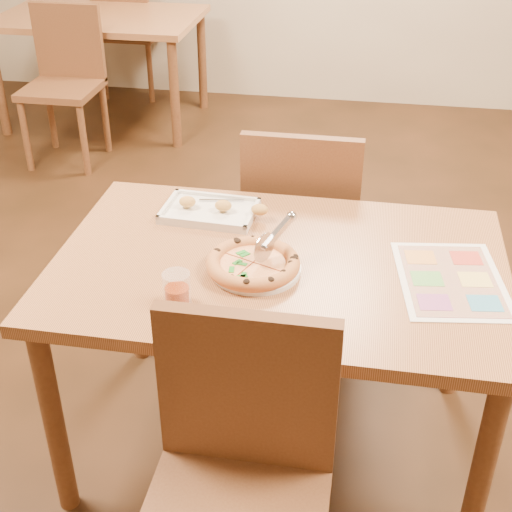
% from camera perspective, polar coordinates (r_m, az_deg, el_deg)
% --- Properties ---
extents(room, '(7.00, 7.00, 7.00)m').
position_cam_1_polar(room, '(1.80, 2.24, 16.85)').
color(room, '#371F0F').
rests_on(room, ground).
extents(dining_table, '(1.30, 0.85, 0.72)m').
position_cam_1_polar(dining_table, '(2.10, 1.84, -2.41)').
color(dining_table, '#A76D43').
rests_on(dining_table, ground).
extents(chair_near, '(0.42, 0.42, 0.47)m').
position_cam_1_polar(chair_near, '(1.69, -1.27, -15.69)').
color(chair_near, brown).
rests_on(chair_near, ground).
extents(chair_far, '(0.42, 0.42, 0.47)m').
position_cam_1_polar(chair_far, '(2.65, 3.71, 3.55)').
color(chair_far, brown).
rests_on(chair_far, ground).
extents(bg_table, '(1.30, 0.85, 0.72)m').
position_cam_1_polar(bg_table, '(5.02, -12.38, 17.38)').
color(bg_table, '#A76D43').
rests_on(bg_table, ground).
extents(bg_chair_near, '(0.42, 0.42, 0.47)m').
position_cam_1_polar(bg_chair_near, '(4.50, -15.03, 14.55)').
color(bg_chair_near, brown).
rests_on(bg_chair_near, ground).
extents(bg_chair_far, '(0.42, 0.42, 0.47)m').
position_cam_1_polar(bg_chair_far, '(5.49, -10.38, 18.03)').
color(bg_chair_far, brown).
rests_on(bg_chair_far, ground).
extents(plate, '(0.32, 0.32, 0.01)m').
position_cam_1_polar(plate, '(2.00, 0.00, -1.05)').
color(plate, silver).
rests_on(plate, dining_table).
extents(pizza, '(0.26, 0.26, 0.04)m').
position_cam_1_polar(pizza, '(1.99, -0.23, -0.60)').
color(pizza, '#D68849').
rests_on(pizza, plate).
extents(pizza_cutter, '(0.09, 0.16, 0.10)m').
position_cam_1_polar(pizza_cutter, '(1.99, 1.39, 1.49)').
color(pizza_cutter, silver).
rests_on(pizza_cutter, pizza).
extents(appetizer_tray, '(0.34, 0.22, 0.06)m').
position_cam_1_polar(appetizer_tray, '(2.29, -3.51, 3.61)').
color(appetizer_tray, silver).
rests_on(appetizer_tray, dining_table).
extents(glass_tumbler, '(0.07, 0.07, 0.09)m').
position_cam_1_polar(glass_tumbler, '(1.87, -6.34, -2.77)').
color(glass_tumbler, maroon).
rests_on(glass_tumbler, dining_table).
extents(menu, '(0.33, 0.43, 0.00)m').
position_cam_1_polar(menu, '(2.04, 15.33, -1.84)').
color(menu, silver).
rests_on(menu, dining_table).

